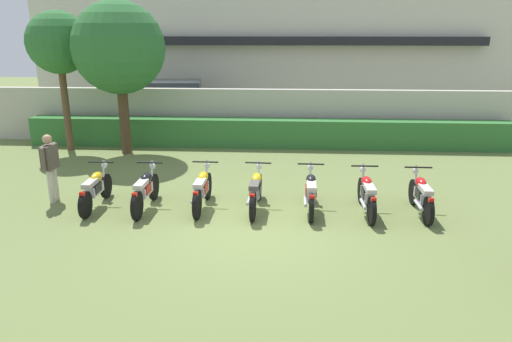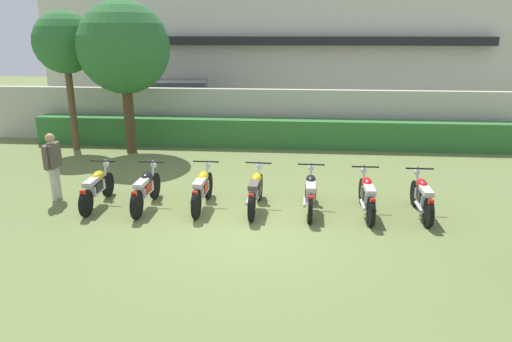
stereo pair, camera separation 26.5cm
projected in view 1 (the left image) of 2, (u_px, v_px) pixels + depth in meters
name	position (u px, v px, depth m)	size (l,w,h in m)	color
ground	(252.00, 228.00, 9.58)	(60.00, 60.00, 0.00)	olive
building	(274.00, 43.00, 23.29)	(21.41, 6.50, 6.46)	beige
compound_wall	(267.00, 116.00, 16.58)	(20.34, 0.30, 1.88)	#BCB7A8
hedge_row	(266.00, 133.00, 16.05)	(16.27, 0.70, 0.95)	#337033
parked_car	(171.00, 105.00, 19.07)	(4.71, 2.56, 1.89)	black
tree_near_inspector	(59.00, 44.00, 14.74)	(1.96, 1.96, 4.45)	brown
tree_far_side	(119.00, 48.00, 14.42)	(2.83, 2.83, 4.75)	#4C3823
motorcycle_in_row_0	(95.00, 189.00, 10.57)	(0.60, 1.85, 0.95)	black
motorcycle_in_row_1	(145.00, 190.00, 10.46)	(0.60, 1.88, 0.97)	black
motorcycle_in_row_2	(202.00, 189.00, 10.51)	(0.60, 1.88, 0.97)	black
motorcycle_in_row_3	(256.00, 190.00, 10.43)	(0.60, 1.93, 0.97)	black
motorcycle_in_row_4	(311.00, 191.00, 10.37)	(0.60, 1.89, 0.96)	black
motorcycle_in_row_5	(367.00, 194.00, 10.22)	(0.60, 1.87, 0.96)	black
motorcycle_in_row_6	(421.00, 195.00, 10.17)	(0.60, 1.79, 0.95)	black
inspector_person	(50.00, 163.00, 10.80)	(0.22, 0.65, 1.60)	beige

